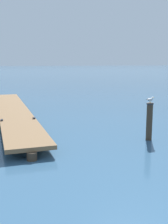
% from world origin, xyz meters
% --- Properties ---
extents(floating_dock, '(2.43, 16.75, 0.53)m').
position_xyz_m(floating_dock, '(-4.17, 15.81, 0.36)').
color(floating_dock, brown).
rests_on(floating_dock, ground).
extents(mooring_piling, '(0.30, 0.30, 1.62)m').
position_xyz_m(mooring_piling, '(1.29, 8.81, 0.85)').
color(mooring_piling, '#3D3023').
rests_on(mooring_piling, ground).
extents(perched_seagull, '(0.38, 0.17, 0.27)m').
position_xyz_m(perched_seagull, '(1.29, 8.81, 1.77)').
color(perched_seagull, gold).
rests_on(perched_seagull, mooring_piling).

